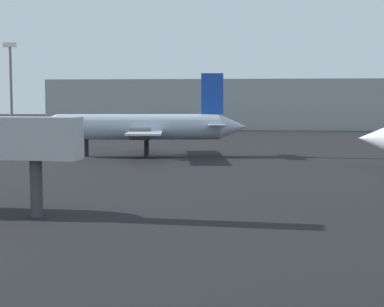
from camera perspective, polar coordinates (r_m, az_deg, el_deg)
airplane_distant at (r=70.57m, az=-5.08°, el=2.60°), size 26.40×19.05×9.98m
light_mast_left at (r=111.89m, az=-17.27°, el=6.53°), size 2.40×0.50×17.26m
terminal_building at (r=146.93m, az=3.57°, el=4.80°), size 85.95×23.88×11.84m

